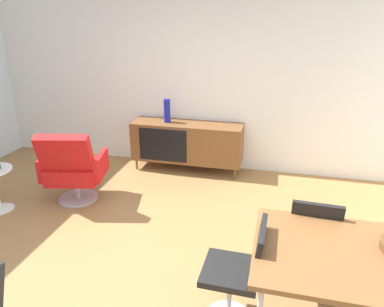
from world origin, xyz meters
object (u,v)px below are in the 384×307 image
Objects in this scene: dining_chair_near_window at (239,270)px; lounge_chair_red at (73,167)px; vase_cobalt at (167,111)px; dining_table at (380,264)px; sideboard at (187,142)px; dining_chair_back_left at (312,237)px.

lounge_chair_red reaches higher than dining_chair_near_window.
vase_cobalt is 0.21× the size of dining_table.
dining_table reaches higher than sideboard.
dining_chair_back_left is at bearing -52.35° from sideboard.
dining_chair_near_window is 0.78m from dining_chair_back_left.
sideboard is at bearing -0.37° from vase_cobalt.
dining_table is at bearing 0.08° from dining_chair_near_window.
dining_table is 1.87× the size of dining_chair_near_window.
lounge_chair_red is (-0.80, -1.28, -0.42)m from vase_cobalt.
dining_chair_back_left reaches higher than dining_table.
sideboard is 1.87× the size of dining_chair_back_left.
dining_chair_near_window is 2.57m from lounge_chair_red.
dining_chair_near_window is (1.38, -2.66, -0.42)m from vase_cobalt.
sideboard is 1.69× the size of lounge_chair_red.
vase_cobalt is 2.87m from dining_chair_back_left.
lounge_chair_red reaches higher than dining_chair_back_left.
dining_chair_back_left is (1.62, -2.10, 0.03)m from sideboard.
lounge_chair_red is (-1.09, -1.28, 0.03)m from sideboard.
sideboard is at bearing 49.51° from lounge_chair_red.
vase_cobalt is at bearing 179.63° from sideboard.
lounge_chair_red reaches higher than dining_table.
vase_cobalt is 0.39× the size of dining_chair_near_window.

